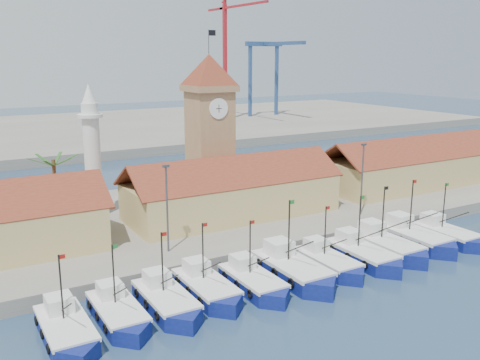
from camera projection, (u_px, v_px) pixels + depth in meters
ground at (335, 282)px, 50.73m from camera, size 400.00×400.00×0.00m
quay at (218, 212)px, 70.77m from camera, size 140.00×32.00×1.50m
terminal at (68, 132)px, 143.15m from camera, size 240.00×80.00×2.00m
boat_0 at (67, 332)px, 40.19m from camera, size 3.38×9.25×7.00m
boat_1 at (119, 315)px, 42.95m from camera, size 3.26×8.93×6.76m
boat_2 at (167, 303)px, 44.98m from camera, size 3.42×9.36×7.08m
boat_3 at (208, 289)px, 47.52m from camera, size 3.40×9.32×7.05m
boat_4 at (255, 283)px, 48.87m from camera, size 3.30×9.04×6.84m
boat_5 at (294, 271)px, 51.18m from camera, size 3.92×10.74×8.13m
boat_6 at (329, 264)px, 53.48m from camera, size 3.29×9.02×6.82m
boat_7 at (364, 256)px, 55.36m from camera, size 3.57×9.78×7.40m
boat_8 at (387, 247)px, 57.78m from camera, size 3.75×10.28×7.78m
boat_9 at (416, 239)px, 60.34m from camera, size 3.81×10.42×7.89m
boat_10 at (448, 236)px, 61.66m from camera, size 3.46×9.48×7.17m
hall_center at (232, 195)px, 66.66m from camera, size 27.04×10.13×7.61m
hall_right at (413, 169)px, 82.30m from camera, size 31.20×10.13×7.61m
clock_tower at (210, 126)px, 69.90m from camera, size 5.80×5.80×22.70m
minaret at (92, 151)px, 64.77m from camera, size 3.00×3.00×16.30m
palm_tree at (55, 187)px, 61.43m from camera, size 5.60×5.03×8.39m
lamp_posts at (271, 189)px, 59.60m from camera, size 80.70×0.25×9.03m
crane_red_right at (227, 43)px, 154.52m from camera, size 1.00×32.71×40.28m
gantry at (270, 59)px, 166.28m from camera, size 13.00×22.00×23.20m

